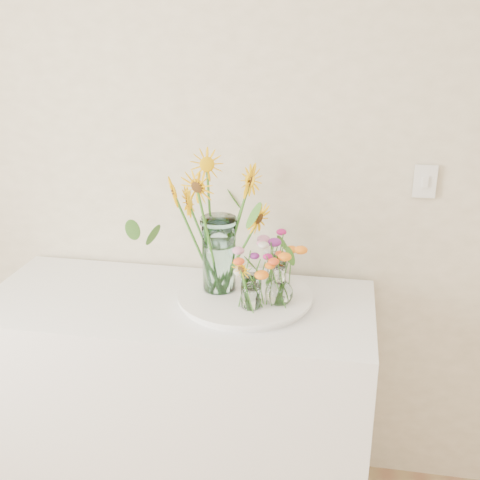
{
  "coord_description": "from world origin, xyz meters",
  "views": [
    {
      "loc": [
        0.09,
        0.07,
        1.86
      ],
      "look_at": [
        -0.26,
        1.98,
        1.13
      ],
      "focal_mm": 45.0,
      "sensor_mm": 36.0,
      "label": 1
    }
  ],
  "objects_px": {
    "tray": "(245,298)",
    "small_vase_b": "(279,285)",
    "mason_jar": "(219,254)",
    "small_vase_c": "(277,270)",
    "counter": "(181,406)",
    "small_vase_a": "(251,292)"
  },
  "relations": [
    {
      "from": "tray",
      "to": "small_vase_b",
      "type": "height_order",
      "value": "small_vase_b"
    },
    {
      "from": "mason_jar",
      "to": "small_vase_c",
      "type": "xyz_separation_m",
      "value": [
        0.2,
        0.07,
        -0.08
      ]
    },
    {
      "from": "counter",
      "to": "small_vase_c",
      "type": "distance_m",
      "value": 0.65
    },
    {
      "from": "tray",
      "to": "counter",
      "type": "bearing_deg",
      "value": -171.46
    },
    {
      "from": "counter",
      "to": "small_vase_c",
      "type": "relative_size",
      "value": 11.34
    },
    {
      "from": "small_vase_b",
      "to": "small_vase_c",
      "type": "distance_m",
      "value": 0.15
    },
    {
      "from": "counter",
      "to": "mason_jar",
      "type": "height_order",
      "value": "mason_jar"
    },
    {
      "from": "small_vase_a",
      "to": "small_vase_c",
      "type": "relative_size",
      "value": 0.97
    },
    {
      "from": "mason_jar",
      "to": "small_vase_c",
      "type": "bearing_deg",
      "value": 19.73
    },
    {
      "from": "small_vase_b",
      "to": "small_vase_c",
      "type": "relative_size",
      "value": 1.14
    },
    {
      "from": "tray",
      "to": "mason_jar",
      "type": "relative_size",
      "value": 1.64
    },
    {
      "from": "small_vase_a",
      "to": "mason_jar",
      "type": "bearing_deg",
      "value": 137.86
    },
    {
      "from": "tray",
      "to": "small_vase_b",
      "type": "distance_m",
      "value": 0.16
    },
    {
      "from": "counter",
      "to": "tray",
      "type": "height_order",
      "value": "tray"
    },
    {
      "from": "small_vase_c",
      "to": "mason_jar",
      "type": "bearing_deg",
      "value": -160.27
    },
    {
      "from": "mason_jar",
      "to": "small_vase_a",
      "type": "distance_m",
      "value": 0.2
    },
    {
      "from": "mason_jar",
      "to": "small_vase_c",
      "type": "height_order",
      "value": "mason_jar"
    },
    {
      "from": "counter",
      "to": "small_vase_c",
      "type": "xyz_separation_m",
      "value": [
        0.34,
        0.13,
        0.54
      ]
    },
    {
      "from": "tray",
      "to": "small_vase_b",
      "type": "relative_size",
      "value": 3.23
    },
    {
      "from": "counter",
      "to": "mason_jar",
      "type": "distance_m",
      "value": 0.63
    },
    {
      "from": "tray",
      "to": "small_vase_b",
      "type": "bearing_deg",
      "value": -19.98
    },
    {
      "from": "small_vase_c",
      "to": "small_vase_a",
      "type": "bearing_deg",
      "value": -107.9
    }
  ]
}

